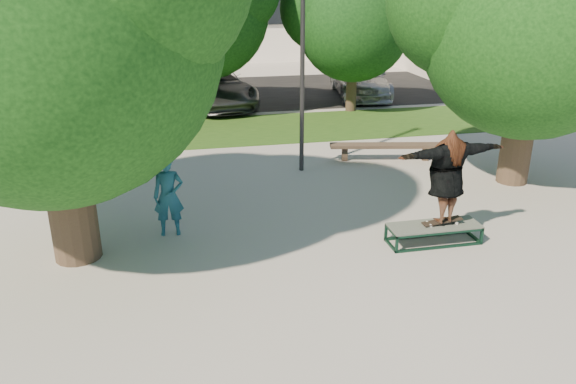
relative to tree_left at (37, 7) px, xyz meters
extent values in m
plane|color=gray|center=(4.29, -1.09, -4.42)|extent=(120.00, 120.00, 0.00)
cube|color=#1E4714|center=(5.29, 8.41, -4.41)|extent=(30.00, 4.00, 0.02)
cube|color=black|center=(4.29, 14.91, -4.42)|extent=(40.00, 8.00, 0.01)
cylinder|color=#38281E|center=(0.09, -0.09, -2.82)|extent=(0.84, 0.84, 3.20)
sphere|color=black|center=(0.09, -0.09, -0.35)|extent=(5.80, 5.80, 5.80)
cylinder|color=#38281E|center=(10.29, 1.91, -2.92)|extent=(0.76, 0.76, 3.00)
sphere|color=black|center=(10.29, 1.91, -0.64)|extent=(5.20, 5.20, 5.20)
cylinder|color=#38281E|center=(-2.21, 9.91, -3.02)|extent=(0.44, 0.44, 2.80)
sphere|color=black|center=(-2.21, 9.91, -0.96)|extent=(4.40, 4.40, 4.40)
cylinder|color=#38281E|center=(3.29, 10.91, -2.92)|extent=(0.50, 0.50, 3.00)
sphere|color=black|center=(3.29, 10.91, -0.70)|extent=(4.80, 4.80, 4.80)
cylinder|color=#38281E|center=(8.79, 10.41, -3.12)|extent=(0.40, 0.40, 2.60)
sphere|color=black|center=(8.79, 10.41, -1.19)|extent=(4.20, 4.20, 4.20)
sphere|color=black|center=(7.74, 11.04, -0.67)|extent=(3.15, 3.15, 3.15)
sphere|color=black|center=(9.74, 9.99, -0.46)|extent=(2.94, 2.94, 2.94)
cylinder|color=#2D2D30|center=(5.29, 3.91, -1.42)|extent=(0.12, 0.12, 6.00)
cube|color=black|center=(2.29, 23.85, -1.42)|extent=(27.60, 0.12, 1.60)
cube|color=#475147|center=(6.79, -0.91, -4.06)|extent=(1.80, 0.60, 0.03)
cylinder|color=white|center=(6.68, -0.99, -4.02)|extent=(0.06, 0.03, 0.06)
cylinder|color=white|center=(6.68, -0.83, -4.02)|extent=(0.06, 0.03, 0.06)
cylinder|color=white|center=(7.22, -0.99, -4.02)|extent=(0.06, 0.03, 0.06)
cylinder|color=white|center=(7.22, -0.83, -4.02)|extent=(0.06, 0.03, 0.06)
cube|color=black|center=(6.95, -0.91, -3.98)|extent=(0.78, 0.20, 0.10)
imported|color=#523923|center=(6.95, -0.91, -3.06)|extent=(2.29, 0.88, 1.81)
imported|color=#1B5368|center=(1.79, 0.57, -3.60)|extent=(0.61, 0.41, 1.64)
cube|color=#49392C|center=(6.68, 4.46, -4.21)|extent=(0.18, 0.18, 0.41)
cube|color=#49392C|center=(8.91, 4.00, -4.21)|extent=(0.18, 0.18, 0.41)
cube|color=#49392C|center=(7.79, 4.23, -3.99)|extent=(3.13, 1.03, 0.08)
imported|color=#ABABB0|center=(0.05, 15.33, -3.68)|extent=(1.87, 4.43, 1.49)
imported|color=black|center=(-0.71, 12.86, -3.60)|extent=(2.59, 5.23, 1.65)
imported|color=#505054|center=(3.71, 12.41, -3.66)|extent=(3.38, 5.80, 1.52)
imported|color=#AFAFB4|center=(10.09, 13.19, -3.68)|extent=(2.76, 5.34, 1.48)
camera|label=1|loc=(1.94, -9.99, 0.46)|focal=35.00mm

